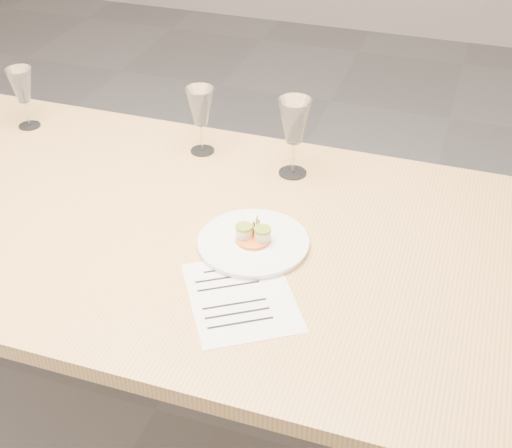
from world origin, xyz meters
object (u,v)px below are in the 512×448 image
(dinner_plate, at_px, (253,242))
(dining_table, at_px, (134,236))
(wine_glass_0, at_px, (22,87))
(wine_glass_2, at_px, (294,123))
(wine_glass_1, at_px, (200,108))
(recipe_sheet, at_px, (241,297))

(dinner_plate, bearing_deg, dining_table, 175.65)
(wine_glass_0, xyz_separation_m, wine_glass_2, (0.85, -0.01, 0.02))
(dinner_plate, bearing_deg, wine_glass_1, 126.83)
(dinner_plate, bearing_deg, wine_glass_2, 90.59)
(wine_glass_0, height_order, wine_glass_2, wine_glass_2)
(wine_glass_1, relative_size, wine_glass_2, 0.89)
(dinner_plate, distance_m, wine_glass_0, 0.93)
(wine_glass_2, bearing_deg, dinner_plate, -89.41)
(dining_table, relative_size, dinner_plate, 8.99)
(dinner_plate, height_order, wine_glass_0, wine_glass_0)
(wine_glass_0, bearing_deg, dining_table, -32.86)
(dining_table, distance_m, dinner_plate, 0.35)
(recipe_sheet, distance_m, wine_glass_2, 0.56)
(wine_glass_1, xyz_separation_m, wine_glass_2, (0.28, -0.03, 0.02))
(wine_glass_2, bearing_deg, wine_glass_1, 173.10)
(dining_table, height_order, wine_glass_0, wine_glass_0)
(dinner_plate, distance_m, recipe_sheet, 0.19)
(wine_glass_0, distance_m, wine_glass_1, 0.57)
(dinner_plate, bearing_deg, wine_glass_0, 157.22)
(wine_glass_1, bearing_deg, dinner_plate, -53.17)
(recipe_sheet, bearing_deg, wine_glass_2, 61.84)
(recipe_sheet, bearing_deg, dining_table, 118.35)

